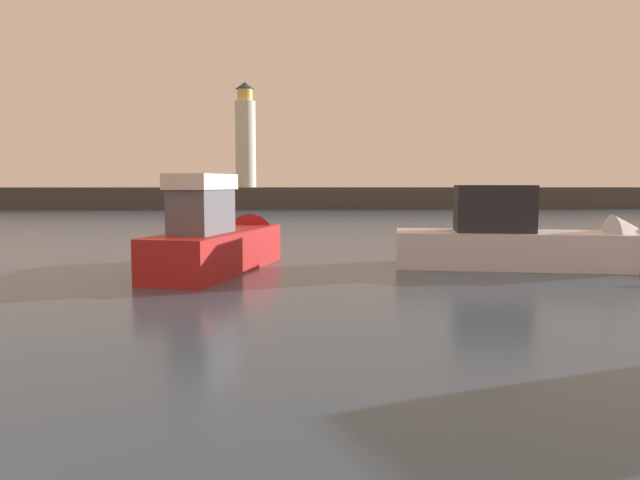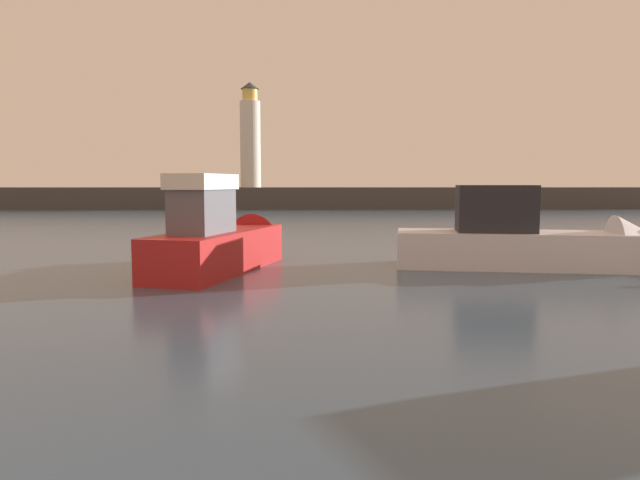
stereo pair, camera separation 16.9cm
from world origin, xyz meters
name	(u,v)px [view 2 (the right image)]	position (x,y,z in m)	size (l,w,h in m)	color
ground_plane	(283,233)	(0.00, 31.50, 0.00)	(220.00, 220.00, 0.00)	#384C60
breakwater	(295,198)	(0.00, 63.00, 1.13)	(77.38, 4.86, 2.26)	#423F3D
lighthouse	(250,138)	(-4.76, 63.00, 7.50)	(2.16, 2.16, 11.07)	silver
motorboat_1	(227,240)	(-1.16, 18.00, 0.90)	(3.99, 7.94, 3.21)	#B21E1E
motorboat_3	(545,242)	(8.93, 17.78, 0.82)	(8.97, 3.65, 3.09)	silver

